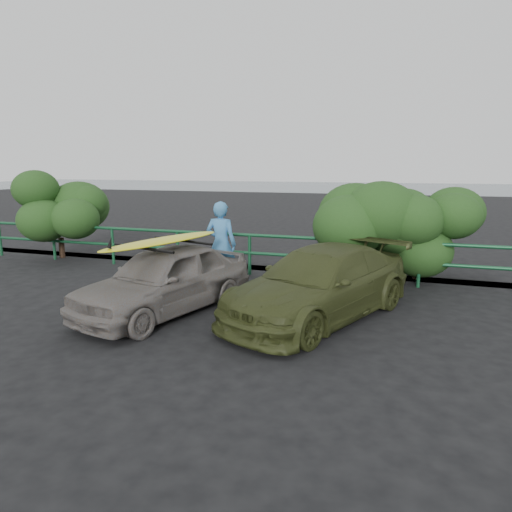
{
  "coord_description": "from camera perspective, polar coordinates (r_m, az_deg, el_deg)",
  "views": [
    {
      "loc": [
        4.62,
        -5.56,
        2.68
      ],
      "look_at": [
        1.89,
        2.78,
        0.95
      ],
      "focal_mm": 32.0,
      "sensor_mm": 36.0,
      "label": 1
    }
  ],
  "objects": [
    {
      "name": "ground",
      "position": [
        7.71,
        -20.52,
        -9.91
      ],
      "size": [
        80.0,
        80.0,
        0.0
      ],
      "primitive_type": "plane",
      "color": "black"
    },
    {
      "name": "ocean",
      "position": [
        65.78,
        14.2,
        8.52
      ],
      "size": [
        200.0,
        200.0,
        0.0
      ],
      "primitive_type": "plane",
      "color": "slate",
      "rests_on": "ground"
    },
    {
      "name": "guardrail",
      "position": [
        11.73,
        -5.43,
        0.52
      ],
      "size": [
        14.0,
        0.08,
        1.04
      ],
      "primitive_type": null,
      "color": "#154A2A",
      "rests_on": "ground"
    },
    {
      "name": "shrub_left",
      "position": [
        14.53,
        -22.53,
        4.52
      ],
      "size": [
        3.2,
        2.4,
        2.42
      ],
      "primitive_type": null,
      "color": "#24481A",
      "rests_on": "ground"
    },
    {
      "name": "shrub_right",
      "position": [
        11.18,
        19.88,
        2.33
      ],
      "size": [
        3.2,
        2.4,
        2.17
      ],
      "primitive_type": null,
      "color": "#24481A",
      "rests_on": "ground"
    },
    {
      "name": "sedan",
      "position": [
        8.57,
        -11.31,
        -2.87
      ],
      "size": [
        2.47,
        3.97,
        1.26
      ],
      "primitive_type": "imported",
      "rotation": [
        0.0,
        0.0,
        -0.29
      ],
      "color": "slate",
      "rests_on": "ground"
    },
    {
      "name": "olive_vehicle",
      "position": [
        8.22,
        7.99,
        -3.42
      ],
      "size": [
        3.36,
        4.64,
        1.25
      ],
      "primitive_type": "imported",
      "rotation": [
        0.0,
        0.0,
        -0.42
      ],
      "color": "#383F1C",
      "rests_on": "ground"
    },
    {
      "name": "man",
      "position": [
        10.24,
        -4.39,
        1.48
      ],
      "size": [
        0.7,
        0.47,
        1.92
      ],
      "primitive_type": "imported",
      "rotation": [
        0.0,
        0.0,
        3.15
      ],
      "color": "#3F82BD",
      "rests_on": "ground"
    },
    {
      "name": "roof_rack",
      "position": [
        8.44,
        -11.48,
        1.45
      ],
      "size": [
        1.7,
        1.4,
        0.05
      ],
      "primitive_type": null,
      "rotation": [
        0.0,
        0.0,
        -0.29
      ],
      "color": "black",
      "rests_on": "sedan"
    },
    {
      "name": "surfboard",
      "position": [
        8.43,
        -11.5,
        1.89
      ],
      "size": [
        1.36,
        2.88,
        0.08
      ],
      "primitive_type": "ellipsoid",
      "rotation": [
        0.0,
        0.0,
        -0.29
      ],
      "color": "yellow",
      "rests_on": "roof_rack"
    }
  ]
}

